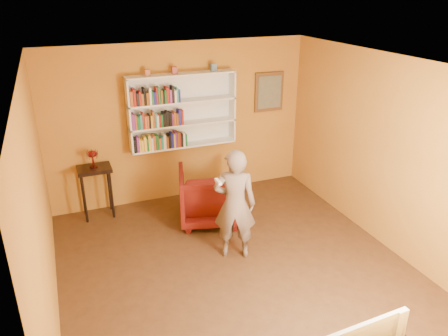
{
  "coord_description": "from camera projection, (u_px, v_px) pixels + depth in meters",
  "views": [
    {
      "loc": [
        -1.95,
        -4.4,
        3.53
      ],
      "look_at": [
        0.1,
        0.75,
        1.18
      ],
      "focal_mm": 35.0,
      "sensor_mm": 36.0,
      "label": 1
    }
  ],
  "objects": [
    {
      "name": "books_row_middle",
      "position": [
        157.0,
        120.0,
        7.04
      ],
      "size": [
        0.84,
        0.19,
        0.27
      ],
      "color": "#792B82",
      "rests_on": "bookshelf"
    },
    {
      "name": "ornament_centre",
      "position": [
        174.0,
        70.0,
        6.9
      ],
      "size": [
        0.08,
        0.08,
        0.11
      ],
      "primitive_type": "cube",
      "color": "#A74137",
      "rests_on": "bookshelf"
    },
    {
      "name": "console_table",
      "position": [
        95.0,
        176.0,
        6.94
      ],
      "size": [
        0.53,
        0.4,
        0.86
      ],
      "color": "black",
      "rests_on": "ground"
    },
    {
      "name": "room_shell",
      "position": [
        239.0,
        204.0,
        5.41
      ],
      "size": [
        5.3,
        5.8,
        2.88
      ],
      "color": "#402714",
      "rests_on": "ground"
    },
    {
      "name": "game_remote",
      "position": [
        218.0,
        182.0,
        5.31
      ],
      "size": [
        0.04,
        0.15,
        0.04
      ],
      "primitive_type": "cube",
      "color": "white",
      "rests_on": "person"
    },
    {
      "name": "bookshelf",
      "position": [
        181.0,
        110.0,
        7.25
      ],
      "size": [
        1.8,
        0.29,
        1.23
      ],
      "color": "white",
      "rests_on": "room_shell"
    },
    {
      "name": "framed_painting",
      "position": [
        269.0,
        92.0,
        7.79
      ],
      "size": [
        0.55,
        0.05,
        0.7
      ],
      "color": "brown",
      "rests_on": "room_shell"
    },
    {
      "name": "books_row_lower",
      "position": [
        160.0,
        142.0,
        7.19
      ],
      "size": [
        0.89,
        0.19,
        0.26
      ],
      "color": "black",
      "rests_on": "bookshelf"
    },
    {
      "name": "books_row_upper",
      "position": [
        154.0,
        97.0,
        6.88
      ],
      "size": [
        0.8,
        0.19,
        0.27
      ],
      "color": "#B75824",
      "rests_on": "bookshelf"
    },
    {
      "name": "person",
      "position": [
        235.0,
        205.0,
        5.86
      ],
      "size": [
        0.68,
        0.58,
        1.58
      ],
      "primitive_type": "imported",
      "rotation": [
        0.0,
        0.0,
        2.73
      ],
      "color": "#69584D",
      "rests_on": "ground"
    },
    {
      "name": "ruby_lustre",
      "position": [
        92.0,
        155.0,
        6.8
      ],
      "size": [
        0.18,
        0.18,
        0.28
      ],
      "color": "maroon",
      "rests_on": "console_table"
    },
    {
      "name": "ornament_right",
      "position": [
        213.0,
        67.0,
        7.12
      ],
      "size": [
        0.09,
        0.09,
        0.12
      ],
      "primitive_type": "cube",
      "color": "slate",
      "rests_on": "bookshelf"
    },
    {
      "name": "armchair",
      "position": [
        210.0,
        195.0,
        6.92
      ],
      "size": [
        1.17,
        1.19,
        0.88
      ],
      "primitive_type": "imported",
      "rotation": [
        0.0,
        0.0,
        2.87
      ],
      "color": "#450405",
      "rests_on": "ground"
    },
    {
      "name": "ornament_left",
      "position": [
        147.0,
        73.0,
        6.75
      ],
      "size": [
        0.07,
        0.07,
        0.1
      ],
      "primitive_type": "cube",
      "color": "#BB5D35",
      "rests_on": "bookshelf"
    }
  ]
}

